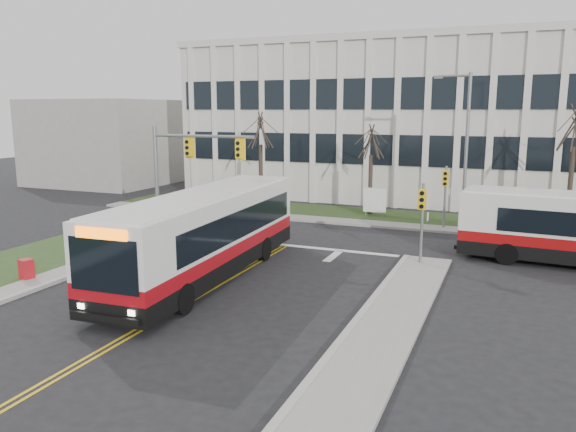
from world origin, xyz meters
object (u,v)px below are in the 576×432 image
at_px(bus_main, 205,236).
at_px(streetlight, 464,142).
at_px(directory_sign, 375,201).
at_px(newspaper_box_red, 27,270).

bearing_deg(bus_main, streetlight, 55.58).
bearing_deg(streetlight, directory_sign, 166.77).
bearing_deg(bus_main, directory_sign, 74.93).
xyz_separation_m(streetlight, bus_main, (-9.00, -14.59, -3.41)).
xyz_separation_m(streetlight, directory_sign, (-5.53, 1.30, -4.02)).
distance_m(streetlight, newspaper_box_red, 24.26).
height_order(streetlight, newspaper_box_red, streetlight).
height_order(streetlight, bus_main, streetlight).
bearing_deg(directory_sign, newspaper_box_red, -117.65).
height_order(bus_main, newspaper_box_red, bus_main).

